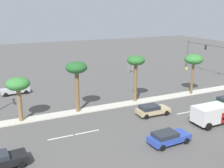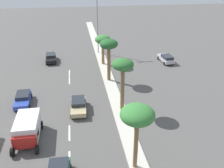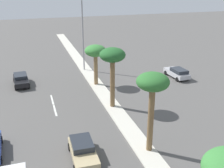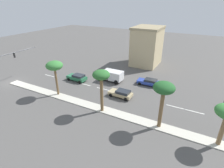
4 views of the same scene
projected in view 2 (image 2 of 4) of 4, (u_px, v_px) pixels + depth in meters
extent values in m
plane|color=#565451|center=(111.00, 85.00, 37.41)|extent=(160.00, 160.00, 0.00)
cube|color=beige|center=(104.00, 65.00, 44.86)|extent=(1.80, 75.78, 0.12)
cube|color=silver|center=(69.00, 161.00, 22.78)|extent=(0.20, 2.80, 0.01)
cube|color=silver|center=(69.00, 133.00, 26.67)|extent=(0.20, 2.80, 0.01)
cube|color=silver|center=(69.00, 80.00, 38.87)|extent=(0.20, 2.80, 0.01)
cube|color=silver|center=(69.00, 73.00, 41.51)|extent=(0.20, 2.80, 0.01)
cylinder|color=brown|center=(136.00, 144.00, 20.98)|extent=(0.39, 0.39, 5.04)
ellipsoid|color=#387F38|center=(138.00, 115.00, 19.66)|extent=(2.89, 2.89, 1.59)
cylinder|color=brown|center=(122.00, 89.00, 29.72)|extent=(0.48, 0.48, 5.58)
ellipsoid|color=#2D6B2D|center=(123.00, 65.00, 28.30)|extent=(2.56, 2.56, 1.41)
cylinder|color=brown|center=(109.00, 64.00, 37.60)|extent=(0.52, 0.52, 5.40)
ellipsoid|color=#235B28|center=(109.00, 44.00, 36.21)|extent=(2.75, 2.75, 1.51)
cylinder|color=olive|center=(103.00, 53.00, 44.27)|extent=(0.52, 0.52, 4.13)
ellipsoid|color=#387F38|center=(103.00, 39.00, 43.15)|extent=(2.79, 2.79, 1.53)
cylinder|color=gray|center=(98.00, 26.00, 48.62)|extent=(0.20, 0.20, 11.08)
cylinder|color=black|center=(70.00, 168.00, 21.63)|extent=(0.24, 0.65, 0.64)
cube|color=#B2B2B7|center=(166.00, 59.00, 46.04)|extent=(2.02, 4.51, 0.64)
cube|color=#262B33|center=(167.00, 57.00, 45.31)|extent=(1.74, 2.51, 0.49)
cylinder|color=black|center=(158.00, 58.00, 47.38)|extent=(0.25, 0.65, 0.64)
cylinder|color=black|center=(167.00, 57.00, 47.70)|extent=(0.25, 0.65, 0.64)
cylinder|color=black|center=(165.00, 64.00, 44.66)|extent=(0.25, 0.65, 0.64)
cylinder|color=black|center=(173.00, 63.00, 44.98)|extent=(0.25, 0.65, 0.64)
cube|color=tan|center=(78.00, 107.00, 30.44)|extent=(1.96, 4.31, 0.56)
cube|color=#262B33|center=(78.00, 101.00, 30.69)|extent=(1.73, 2.39, 0.48)
cylinder|color=black|center=(86.00, 115.00, 29.34)|extent=(0.24, 0.65, 0.64)
cylinder|color=black|center=(71.00, 116.00, 29.13)|extent=(0.24, 0.65, 0.64)
cylinder|color=black|center=(85.00, 102.00, 31.99)|extent=(0.24, 0.65, 0.64)
cylinder|color=black|center=(72.00, 103.00, 31.79)|extent=(0.24, 0.65, 0.64)
cube|color=black|center=(51.00, 58.00, 46.18)|extent=(2.10, 4.50, 0.66)
cube|color=#262B33|center=(51.00, 55.00, 46.43)|extent=(1.78, 2.52, 0.41)
cylinder|color=black|center=(56.00, 62.00, 45.16)|extent=(0.26, 0.65, 0.64)
cylinder|color=black|center=(46.00, 63.00, 44.81)|extent=(0.26, 0.65, 0.64)
cylinder|color=black|center=(56.00, 57.00, 47.84)|extent=(0.26, 0.65, 0.64)
cylinder|color=black|center=(47.00, 58.00, 47.50)|extent=(0.26, 0.65, 0.64)
cube|color=#2D47AD|center=(23.00, 100.00, 31.94)|extent=(2.02, 4.40, 0.59)
cube|color=#262B33|center=(23.00, 95.00, 32.20)|extent=(1.75, 2.45, 0.42)
cylinder|color=black|center=(29.00, 107.00, 30.89)|extent=(0.25, 0.65, 0.64)
cylinder|color=black|center=(15.00, 109.00, 30.58)|extent=(0.25, 0.65, 0.64)
cylinder|color=black|center=(31.00, 96.00, 33.56)|extent=(0.25, 0.65, 0.64)
cylinder|color=black|center=(18.00, 97.00, 33.25)|extent=(0.25, 0.65, 0.64)
cube|color=#B21E19|center=(26.00, 137.00, 24.24)|extent=(2.30, 1.95, 1.29)
cube|color=silver|center=(28.00, 126.00, 25.46)|extent=(2.30, 4.13, 1.86)
cylinder|color=black|center=(37.00, 150.00, 23.58)|extent=(0.28, 0.90, 0.90)
cylinder|color=black|center=(12.00, 152.00, 23.25)|extent=(0.28, 0.90, 0.90)
cylinder|color=black|center=(41.00, 125.00, 27.22)|extent=(0.28, 0.90, 0.90)
cylinder|color=black|center=(20.00, 127.00, 26.90)|extent=(0.28, 0.90, 0.90)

